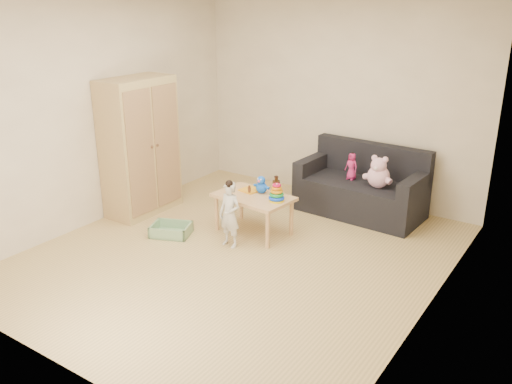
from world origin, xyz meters
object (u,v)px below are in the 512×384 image
Objects in this scene: play_table at (254,214)px; toddler at (230,215)px; wardrobe at (140,147)px; sofa at (360,197)px.

play_table is 1.20× the size of toddler.
toddler reaches higher than play_table.
wardrobe is 1.69m from play_table.
play_table is at bearing -119.60° from sofa.
toddler is (1.54, -0.22, -0.49)m from wardrobe.
wardrobe is 2.34× the size of toddler.
play_table is 0.46m from toddler.
wardrobe is 1.63m from toddler.
wardrobe is at bearing 176.15° from toddler.
wardrobe reaches higher than play_table.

